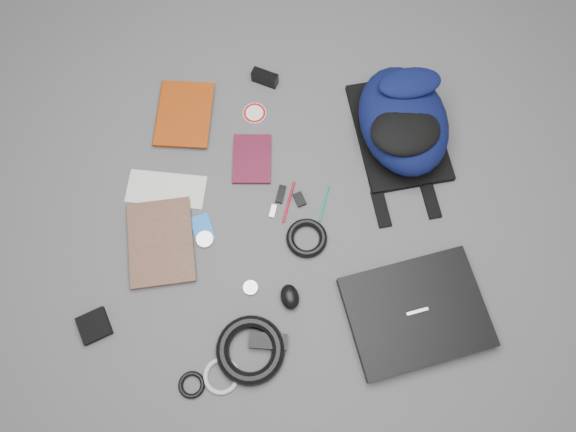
{
  "coord_description": "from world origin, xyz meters",
  "views": [
    {
      "loc": [
        -0.02,
        -0.58,
        1.69
      ],
      "look_at": [
        0.0,
        0.0,
        0.02
      ],
      "focal_mm": 35.0,
      "sensor_mm": 36.0,
      "label": 1
    }
  ],
  "objects_px": {
    "dvd_case": "(252,159)",
    "power_brick": "(268,341)",
    "backpack": "(403,120)",
    "mouse": "(290,297)",
    "comic_book": "(129,247)",
    "textbook_red": "(157,113)",
    "laptop": "(416,312)",
    "compact_camera": "(265,78)",
    "pouch": "(94,326)"
  },
  "relations": [
    {
      "from": "comic_book",
      "to": "pouch",
      "type": "relative_size",
      "value": 3.19
    },
    {
      "from": "laptop",
      "to": "textbook_red",
      "type": "xyz_separation_m",
      "value": [
        -0.8,
        0.7,
        -0.01
      ]
    },
    {
      "from": "textbook_red",
      "to": "comic_book",
      "type": "height_order",
      "value": "textbook_red"
    },
    {
      "from": "backpack",
      "to": "comic_book",
      "type": "relative_size",
      "value": 1.58
    },
    {
      "from": "textbook_red",
      "to": "compact_camera",
      "type": "height_order",
      "value": "compact_camera"
    },
    {
      "from": "laptop",
      "to": "textbook_red",
      "type": "relative_size",
      "value": 1.63
    },
    {
      "from": "comic_book",
      "to": "pouch",
      "type": "distance_m",
      "value": 0.26
    },
    {
      "from": "dvd_case",
      "to": "pouch",
      "type": "bearing_deg",
      "value": -129.67
    },
    {
      "from": "textbook_red",
      "to": "comic_book",
      "type": "distance_m",
      "value": 0.47
    },
    {
      "from": "power_brick",
      "to": "pouch",
      "type": "bearing_deg",
      "value": 179.15
    },
    {
      "from": "dvd_case",
      "to": "pouch",
      "type": "height_order",
      "value": "pouch"
    },
    {
      "from": "backpack",
      "to": "textbook_red",
      "type": "distance_m",
      "value": 0.82
    },
    {
      "from": "dvd_case",
      "to": "mouse",
      "type": "distance_m",
      "value": 0.48
    },
    {
      "from": "backpack",
      "to": "compact_camera",
      "type": "relative_size",
      "value": 4.89
    },
    {
      "from": "power_brick",
      "to": "pouch",
      "type": "xyz_separation_m",
      "value": [
        -0.51,
        0.06,
        -0.0
      ]
    },
    {
      "from": "comic_book",
      "to": "compact_camera",
      "type": "bearing_deg",
      "value": 47.43
    },
    {
      "from": "comic_book",
      "to": "mouse",
      "type": "xyz_separation_m",
      "value": [
        0.5,
        -0.17,
        0.01
      ]
    },
    {
      "from": "textbook_red",
      "to": "mouse",
      "type": "xyz_separation_m",
      "value": [
        0.43,
        -0.64,
        0.01
      ]
    },
    {
      "from": "compact_camera",
      "to": "backpack",
      "type": "bearing_deg",
      "value": -1.83
    },
    {
      "from": "textbook_red",
      "to": "compact_camera",
      "type": "relative_size",
      "value": 2.76
    },
    {
      "from": "laptop",
      "to": "comic_book",
      "type": "xyz_separation_m",
      "value": [
        -0.87,
        0.23,
        -0.01
      ]
    },
    {
      "from": "mouse",
      "to": "dvd_case",
      "type": "bearing_deg",
      "value": 92.71
    },
    {
      "from": "comic_book",
      "to": "dvd_case",
      "type": "relative_size",
      "value": 1.58
    },
    {
      "from": "laptop",
      "to": "compact_camera",
      "type": "relative_size",
      "value": 4.49
    },
    {
      "from": "dvd_case",
      "to": "power_brick",
      "type": "height_order",
      "value": "power_brick"
    },
    {
      "from": "backpack",
      "to": "mouse",
      "type": "distance_m",
      "value": 0.67
    },
    {
      "from": "textbook_red",
      "to": "power_brick",
      "type": "distance_m",
      "value": 0.85
    },
    {
      "from": "compact_camera",
      "to": "power_brick",
      "type": "relative_size",
      "value": 0.81
    },
    {
      "from": "dvd_case",
      "to": "power_brick",
      "type": "distance_m",
      "value": 0.59
    },
    {
      "from": "textbook_red",
      "to": "dvd_case",
      "type": "height_order",
      "value": "textbook_red"
    },
    {
      "from": "backpack",
      "to": "dvd_case",
      "type": "height_order",
      "value": "backpack"
    },
    {
      "from": "laptop",
      "to": "compact_camera",
      "type": "height_order",
      "value": "compact_camera"
    },
    {
      "from": "backpack",
      "to": "laptop",
      "type": "distance_m",
      "value": 0.61
    },
    {
      "from": "comic_book",
      "to": "power_brick",
      "type": "xyz_separation_m",
      "value": [
        0.43,
        -0.3,
        0.0
      ]
    },
    {
      "from": "backpack",
      "to": "mouse",
      "type": "bearing_deg",
      "value": -133.62
    },
    {
      "from": "textbook_red",
      "to": "pouch",
      "type": "bearing_deg",
      "value": -96.95
    },
    {
      "from": "dvd_case",
      "to": "comic_book",
      "type": "bearing_deg",
      "value": -141.2
    },
    {
      "from": "mouse",
      "to": "power_brick",
      "type": "height_order",
      "value": "mouse"
    },
    {
      "from": "comic_book",
      "to": "power_brick",
      "type": "bearing_deg",
      "value": -41.18
    },
    {
      "from": "backpack",
      "to": "power_brick",
      "type": "bearing_deg",
      "value": -132.32
    },
    {
      "from": "compact_camera",
      "to": "mouse",
      "type": "relative_size",
      "value": 1.15
    },
    {
      "from": "dvd_case",
      "to": "power_brick",
      "type": "bearing_deg",
      "value": -83.88
    },
    {
      "from": "backpack",
      "to": "power_brick",
      "type": "height_order",
      "value": "backpack"
    },
    {
      "from": "comic_book",
      "to": "compact_camera",
      "type": "relative_size",
      "value": 3.1
    },
    {
      "from": "laptop",
      "to": "backpack",
      "type": "bearing_deg",
      "value": 76.15
    },
    {
      "from": "comic_book",
      "to": "textbook_red",
      "type": "bearing_deg",
      "value": 75.74
    },
    {
      "from": "laptop",
      "to": "textbook_red",
      "type": "bearing_deg",
      "value": 125.81
    },
    {
      "from": "textbook_red",
      "to": "comic_book",
      "type": "bearing_deg",
      "value": -92.97
    },
    {
      "from": "laptop",
      "to": "comic_book",
      "type": "bearing_deg",
      "value": 151.9
    },
    {
      "from": "dvd_case",
      "to": "laptop",
      "type": "bearing_deg",
      "value": -45.23
    }
  ]
}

